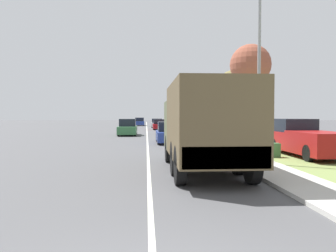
# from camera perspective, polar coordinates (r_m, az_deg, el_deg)

# --- Properties ---
(ground_plane) EXTENTS (180.00, 180.00, 0.00)m
(ground_plane) POSITION_cam_1_polar(r_m,az_deg,el_deg) (43.20, -3.69, -0.89)
(ground_plane) COLOR #4C4C4F
(lane_centre_stripe) EXTENTS (0.12, 120.00, 0.00)m
(lane_centre_stripe) POSITION_cam_1_polar(r_m,az_deg,el_deg) (43.20, -3.69, -0.89)
(lane_centre_stripe) COLOR silver
(lane_centre_stripe) RESTS_ON ground
(sidewalk_right) EXTENTS (1.80, 120.00, 0.12)m
(sidewalk_right) POSITION_cam_1_polar(r_m,az_deg,el_deg) (43.44, 2.26, -0.80)
(sidewalk_right) COLOR beige
(sidewalk_right) RESTS_ON ground
(grass_strip_right) EXTENTS (7.00, 120.00, 0.02)m
(grass_strip_right) POSITION_cam_1_polar(r_m,az_deg,el_deg) (44.12, 7.95, -0.84)
(grass_strip_right) COLOR olive
(grass_strip_right) RESTS_ON ground
(military_truck) EXTENTS (2.52, 7.25, 3.19)m
(military_truck) POSITION_cam_1_polar(r_m,az_deg,el_deg) (12.09, 6.27, 0.37)
(military_truck) COLOR #545B3D
(military_truck) RESTS_ON ground
(car_nearest_ahead) EXTENTS (1.95, 4.66, 1.60)m
(car_nearest_ahead) POSITION_cam_1_polar(r_m,az_deg,el_deg) (24.80, 0.26, -1.30)
(car_nearest_ahead) COLOR navy
(car_nearest_ahead) RESTS_ON ground
(car_second_ahead) EXTENTS (1.87, 4.59, 1.71)m
(car_second_ahead) POSITION_cam_1_polar(r_m,az_deg,el_deg) (34.27, -7.04, -0.35)
(car_second_ahead) COLOR #336B3D
(car_second_ahead) RESTS_ON ground
(car_third_ahead) EXTENTS (1.88, 3.91, 1.50)m
(car_third_ahead) POSITION_cam_1_polar(r_m,az_deg,el_deg) (47.47, -1.50, 0.18)
(car_third_ahead) COLOR maroon
(car_third_ahead) RESTS_ON ground
(car_fourth_ahead) EXTENTS (1.91, 4.26, 1.51)m
(car_fourth_ahead) POSITION_cam_1_polar(r_m,az_deg,el_deg) (55.89, -1.94, 0.44)
(car_fourth_ahead) COLOR #B7BABF
(car_fourth_ahead) RESTS_ON ground
(car_farthest_ahead) EXTENTS (1.91, 4.66, 1.61)m
(car_farthest_ahead) POSITION_cam_1_polar(r_m,az_deg,el_deg) (65.69, -4.97, 0.69)
(car_farthest_ahead) COLOR navy
(car_farthest_ahead) RESTS_ON ground
(pickup_truck) EXTENTS (1.95, 5.63, 1.88)m
(pickup_truck) POSITION_cam_1_polar(r_m,az_deg,el_deg) (18.22, 22.63, -2.01)
(pickup_truck) COLOR maroon
(pickup_truck) RESTS_ON grass_strip_right
(lamp_post) EXTENTS (1.69, 0.24, 7.34)m
(lamp_post) POSITION_cam_1_polar(r_m,az_deg,el_deg) (14.76, 14.83, 11.07)
(lamp_post) COLOR gray
(lamp_post) RESTS_ON sidewalk_right
(tree_mid_right) EXTENTS (3.04, 3.04, 7.34)m
(tree_mid_right) POSITION_cam_1_polar(r_m,az_deg,el_deg) (25.44, 14.17, 10.17)
(tree_mid_right) COLOR brown
(tree_mid_right) RESTS_ON grass_strip_right
(tree_far_right) EXTENTS (3.31, 3.31, 6.99)m
(tree_far_right) POSITION_cam_1_polar(r_m,az_deg,el_deg) (36.71, 11.21, 6.86)
(tree_far_right) COLOR brown
(tree_far_right) RESTS_ON grass_strip_right
(utility_box) EXTENTS (0.55, 0.45, 0.70)m
(utility_box) POSITION_cam_1_polar(r_m,az_deg,el_deg) (17.04, 17.92, -4.02)
(utility_box) COLOR #3D7042
(utility_box) RESTS_ON grass_strip_right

